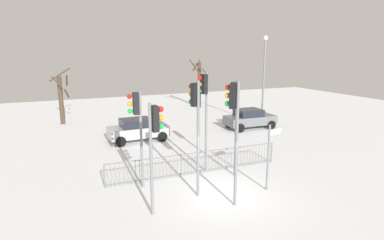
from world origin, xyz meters
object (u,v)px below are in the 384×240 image
Objects in this scene: direction_sign_post at (269,153)px; traffic_light_mid_left at (235,106)px; street_lamp at (264,72)px; bare_tree_centre at (61,98)px; traffic_light_rear_left at (154,134)px; car_silver_far at (138,129)px; traffic_light_mid_right at (234,116)px; traffic_light_foreground_left at (204,100)px; bare_tree_left at (199,83)px; car_grey_trailing at (250,118)px; traffic_light_foreground_right at (196,113)px; traffic_light_rear_right at (137,117)px.

traffic_light_mid_left is at bearing 89.36° from direction_sign_post.
traffic_light_mid_left is at bearing -132.66° from street_lamp.
bare_tree_centre is (-7.61, 16.70, 0.54)m from direction_sign_post.
traffic_light_rear_left reaches higher than car_silver_far.
traffic_light_mid_right is at bearing -72.21° from bare_tree_centre.
traffic_light_mid_left is at bearing -140.45° from traffic_light_foreground_left.
direction_sign_post is 20.06m from bare_tree_left.
car_grey_trailing is at bearing -91.43° from bare_tree_left.
bare_tree_centre is (-7.12, 14.67, -1.15)m from traffic_light_mid_left.
traffic_light_foreground_right is at bearing -115.00° from bare_tree_left.
traffic_light_rear_left is 0.59× the size of street_lamp.
traffic_light_foreground_left is 1.70× the size of direction_sign_post.
car_silver_far is (1.70, 7.20, -2.33)m from traffic_light_rear_right.
traffic_light_rear_left is 9.96m from car_silver_far.
street_lamp is at bearing -64.20° from traffic_light_foreground_left.
direction_sign_post reaches higher than car_grey_trailing.
traffic_light_foreground_right is 9.12m from car_silver_far.
traffic_light_foreground_right is at bearing -73.88° from bare_tree_centre.
direction_sign_post is at bearing -106.24° from bare_tree_left.
traffic_light_mid_right is 1.23× the size of car_silver_far.
traffic_light_mid_right reaches higher than traffic_light_rear_right.
traffic_light_foreground_right is (-0.93, 1.30, -0.05)m from traffic_light_mid_right.
bare_tree_centre is at bearing -169.12° from bare_tree_left.
direction_sign_post is at bearing -65.50° from bare_tree_centre.
traffic_light_rear_left is 0.82× the size of bare_tree_left.
street_lamp reaches higher than traffic_light_foreground_left.
traffic_light_rear_right is 12.81m from car_grey_trailing.
traffic_light_rear_left is 1.05× the size of car_silver_far.
traffic_light_rear_right is at bearing -105.10° from car_silver_far.
traffic_light_foreground_right reaches higher than traffic_light_rear_right.
traffic_light_mid_left is at bearing -90.07° from traffic_light_rear_right.
street_lamp is (8.92, 10.53, 0.74)m from traffic_light_mid_right.
traffic_light_foreground_right is at bearing 151.27° from direction_sign_post.
bare_tree_centre is at bearing 179.87° from traffic_light_rear_left.
traffic_light_mid_left is 1.17× the size of car_silver_far.
traffic_light_mid_right reaches higher than car_grey_trailing.
street_lamp reaches higher than car_grey_trailing.
car_silver_far is 13.30m from bare_tree_left.
car_grey_trailing is 9.91m from bare_tree_left.
traffic_light_foreground_left is at bearing -76.78° from traffic_light_rear_right.
traffic_light_foreground_left is 1.08× the size of bare_tree_centre.
traffic_light_mid_left is 0.65× the size of street_lamp.
traffic_light_rear_left is at bearing 166.45° from direction_sign_post.
traffic_light_foreground_right is at bearing 92.53° from traffic_light_mid_right.
bare_tree_left is at bearing 46.34° from traffic_light_foreground_right.
car_silver_far is 8.53m from bare_tree_centre.
bare_tree_left is at bearing 142.17° from traffic_light_rear_left.
traffic_light_foreground_right is at bearing -159.03° from traffic_light_mid_left.
traffic_light_mid_right is at bearing -111.24° from bare_tree_left.
street_lamp is 1.39× the size of bare_tree_left.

